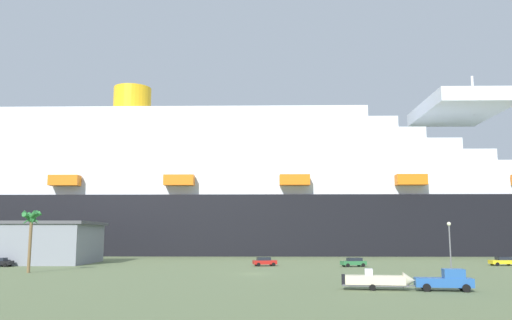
{
  "coord_description": "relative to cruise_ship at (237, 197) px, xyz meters",
  "views": [
    {
      "loc": [
        -2.58,
        -77.31,
        5.59
      ],
      "look_at": [
        1.67,
        39.26,
        22.37
      ],
      "focal_mm": 36.69,
      "sensor_mm": 36.0,
      "label": 1
    }
  ],
  "objects": [
    {
      "name": "ground_plane",
      "position": [
        2.52,
        -47.56,
        -16.85
      ],
      "size": [
        600.0,
        600.0,
        0.0
      ],
      "primitive_type": "plane",
      "color": "#66754C"
    },
    {
      "name": "parked_car_green_wagon",
      "position": [
        20.78,
        -60.95,
        -16.02
      ],
      "size": [
        4.65,
        2.67,
        1.58
      ],
      "color": "#2D723F",
      "rests_on": "ground_plane"
    },
    {
      "name": "cruise_ship",
      "position": [
        0.0,
        0.0,
        0.0
      ],
      "size": [
        261.36,
        45.13,
        58.47
      ],
      "color": "black",
      "rests_on": "ground_plane"
    },
    {
      "name": "parked_car_yellow_taxi",
      "position": [
        49.09,
        -58.65,
        -16.01
      ],
      "size": [
        4.8,
        2.22,
        1.58
      ],
      "color": "yellow",
      "rests_on": "ground_plane"
    },
    {
      "name": "palm_tree",
      "position": [
        -31.26,
        -73.88,
        -9.35
      ],
      "size": [
        3.29,
        3.16,
        9.34
      ],
      "color": "brown",
      "rests_on": "ground_plane"
    },
    {
      "name": "pickup_truck",
      "position": [
        21.1,
        -101.66,
        -15.81
      ],
      "size": [
        5.89,
        3.14,
        2.2
      ],
      "color": "#2659A5",
      "rests_on": "ground_plane"
    },
    {
      "name": "street_lamp",
      "position": [
        30.46,
        -80.25,
        -11.94
      ],
      "size": [
        0.56,
        0.56,
        7.47
      ],
      "color": "slate",
      "rests_on": "ground_plane"
    },
    {
      "name": "parked_car_red_hatchback",
      "position": [
        5.02,
        -58.24,
        -16.02
      ],
      "size": [
        4.49,
        2.63,
        1.58
      ],
      "color": "red",
      "rests_on": "ground_plane"
    },
    {
      "name": "small_boat_on_trailer",
      "position": [
        14.86,
        -100.38,
        -15.89
      ],
      "size": [
        8.34,
        3.14,
        2.15
      ],
      "color": "#595960",
      "rests_on": "ground_plane"
    }
  ]
}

